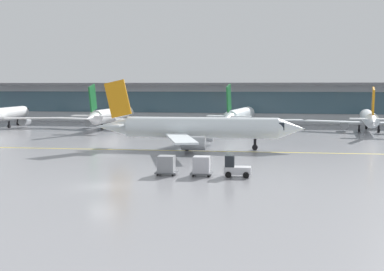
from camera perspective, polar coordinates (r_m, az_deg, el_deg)
name	(u,v)px	position (r m, az deg, el deg)	size (l,w,h in m)	color
ground_plane	(103,186)	(46.87, -9.73, -5.48)	(400.00, 400.00, 0.00)	gray
taxiway_centreline_stripe	(199,151)	(71.08, 0.80, -1.69)	(110.00, 0.36, 0.01)	yellow
terminal_concourse	(220,102)	(128.64, 3.11, 3.67)	(198.19, 11.00, 9.60)	#B2B7BC
gate_airplane_1	(3,115)	(118.71, -19.95, 2.17)	(25.75, 27.77, 9.20)	white
gate_airplane_2	(112,115)	(109.42, -8.68, 2.19)	(25.92, 27.78, 9.23)	white
gate_airplane_3	(240,116)	(107.09, 5.23, 2.16)	(25.79, 27.88, 9.23)	white
gate_airplane_4	(369,118)	(106.33, 18.75, 1.79)	(24.37, 26.32, 8.71)	white
taxiing_regional_jet	(199,128)	(72.79, 0.77, 0.79)	(29.50, 27.45, 9.78)	white
baggage_tug	(235,168)	(51.00, 4.74, -3.52)	(2.65, 1.70, 2.10)	silver
cargo_dolly_lead	(202,165)	(51.27, 1.06, -3.27)	(2.16, 1.67, 1.94)	#595B60
cargo_dolly_trailing	(166,165)	(51.82, -2.82, -3.19)	(2.16, 1.67, 1.94)	#595B60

